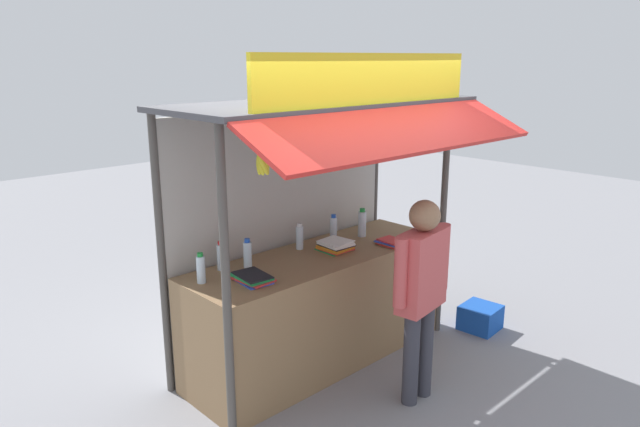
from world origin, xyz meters
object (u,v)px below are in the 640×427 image
(water_bottle_back_right, at_px, (362,223))
(magazine_stack_far_right, at_px, (336,246))
(magazine_stack_center, at_px, (391,242))
(plastic_crate, at_px, (480,317))
(water_bottle_mid_right, at_px, (300,237))
(banana_bunch_inner_right, at_px, (378,145))
(water_bottle_mid_left, at_px, (248,254))
(water_bottle_rear_center, at_px, (201,269))
(banana_bunch_rightmost, at_px, (400,149))
(vendor_person, at_px, (421,283))
(water_bottle_far_left, at_px, (333,228))
(banana_bunch_inner_left, at_px, (263,163))
(banana_bunch_leftmost, at_px, (338,157))
(magazine_stack_front_right, at_px, (252,278))
(water_bottle_front_left, at_px, (221,257))

(water_bottle_back_right, relative_size, magazine_stack_far_right, 0.96)
(magazine_stack_center, xyz_separation_m, plastic_crate, (0.88, -0.40, -0.85))
(water_bottle_mid_right, relative_size, banana_bunch_inner_right, 0.90)
(magazine_stack_far_right, relative_size, banana_bunch_inner_right, 1.09)
(water_bottle_back_right, bearing_deg, magazine_stack_far_right, -165.52)
(water_bottle_mid_left, height_order, plastic_crate, water_bottle_mid_left)
(water_bottle_rear_center, bearing_deg, banana_bunch_rightmost, -23.01)
(vendor_person, bearing_deg, banana_bunch_inner_right, -101.62)
(water_bottle_far_left, distance_m, banana_bunch_inner_left, 1.70)
(water_bottle_mid_left, distance_m, banana_bunch_inner_right, 1.30)
(water_bottle_mid_right, bearing_deg, banana_bunch_leftmost, -109.74)
(magazine_stack_front_right, bearing_deg, banana_bunch_leftmost, -37.93)
(water_bottle_mid_left, height_order, banana_bunch_leftmost, banana_bunch_leftmost)
(water_bottle_rear_center, height_order, magazine_stack_center, water_bottle_rear_center)
(water_bottle_front_left, bearing_deg, banana_bunch_inner_left, -101.33)
(water_bottle_mid_right, bearing_deg, water_bottle_front_left, 177.15)
(water_bottle_mid_left, xyz_separation_m, magazine_stack_front_right, (-0.15, -0.26, -0.08))
(water_bottle_front_left, bearing_deg, water_bottle_rear_center, -154.74)
(banana_bunch_leftmost, relative_size, plastic_crate, 0.88)
(banana_bunch_inner_left, relative_size, banana_bunch_rightmost, 0.82)
(water_bottle_front_left, relative_size, magazine_stack_front_right, 0.72)
(water_bottle_mid_right, bearing_deg, banana_bunch_rightmost, -58.46)
(water_bottle_far_left, bearing_deg, banana_bunch_leftmost, -133.12)
(magazine_stack_center, relative_size, magazine_stack_front_right, 0.77)
(magazine_stack_far_right, relative_size, banana_bunch_leftmost, 0.93)
(water_bottle_back_right, relative_size, banana_bunch_inner_right, 1.05)
(magazine_stack_center, bearing_deg, banana_bunch_inner_right, -154.21)
(water_bottle_front_left, xyz_separation_m, banana_bunch_inner_left, (-0.15, -0.74, 0.83))
(vendor_person, bearing_deg, plastic_crate, -175.57)
(banana_bunch_rightmost, bearing_deg, water_bottle_mid_right, 121.54)
(banana_bunch_inner_left, relative_size, plastic_crate, 0.78)
(water_bottle_rear_center, relative_size, vendor_person, 0.15)
(magazine_stack_center, bearing_deg, banana_bunch_inner_left, -171.53)
(water_bottle_back_right, distance_m, banana_bunch_inner_right, 1.11)
(water_bottle_far_left, distance_m, water_bottle_front_left, 1.16)
(banana_bunch_inner_right, height_order, banana_bunch_rightmost, same)
(banana_bunch_inner_right, bearing_deg, vendor_person, -93.73)
(water_bottle_rear_center, bearing_deg, banana_bunch_inner_right, -27.35)
(banana_bunch_inner_right, relative_size, banana_bunch_rightmost, 0.79)
(water_bottle_back_right, xyz_separation_m, vendor_person, (-0.51, -1.05, -0.13))
(water_bottle_mid_right, bearing_deg, magazine_stack_far_right, -51.34)
(water_bottle_mid_right, relative_size, banana_bunch_inner_left, 0.87)
(magazine_stack_center, bearing_deg, water_bottle_front_left, 160.42)
(magazine_stack_center, relative_size, magazine_stack_far_right, 0.89)
(water_bottle_mid_left, distance_m, vendor_person, 1.33)
(water_bottle_rear_center, xyz_separation_m, water_bottle_back_right, (1.67, -0.04, 0.02))
(banana_bunch_inner_left, distance_m, banana_bunch_leftmost, 0.66)
(magazine_stack_front_right, height_order, plastic_crate, magazine_stack_front_right)
(magazine_stack_far_right, bearing_deg, magazine_stack_front_right, -175.26)
(vendor_person, xyz_separation_m, plastic_crate, (1.39, 0.30, -0.82))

